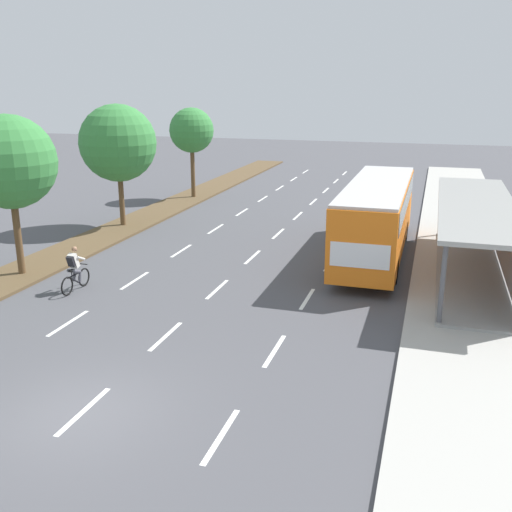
# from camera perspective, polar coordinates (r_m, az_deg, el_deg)

# --- Properties ---
(ground_plane) EXTENTS (140.00, 140.00, 0.00)m
(ground_plane) POSITION_cam_1_polar(r_m,az_deg,el_deg) (14.89, -16.74, -14.53)
(ground_plane) COLOR #4C4C51
(median_strip) EXTENTS (2.60, 52.00, 0.12)m
(median_strip) POSITION_cam_1_polar(r_m,az_deg,el_deg) (35.10, -10.21, 3.98)
(median_strip) COLOR brown
(median_strip) RESTS_ON ground
(sidewalk_right) EXTENTS (4.50, 52.00, 0.15)m
(sidewalk_right) POSITION_cam_1_polar(r_m,az_deg,el_deg) (31.36, 19.70, 1.80)
(sidewalk_right) COLOR #ADAAA3
(sidewalk_right) RESTS_ON ground
(lane_divider_left) EXTENTS (0.14, 47.18, 0.01)m
(lane_divider_left) POSITION_cam_1_polar(r_m,az_deg,el_deg) (31.48, -3.98, 2.67)
(lane_divider_left) COLOR white
(lane_divider_left) RESTS_ON ground
(lane_divider_center) EXTENTS (0.14, 47.18, 0.01)m
(lane_divider_center) POSITION_cam_1_polar(r_m,az_deg,el_deg) (30.43, 2.20, 2.21)
(lane_divider_center) COLOR white
(lane_divider_center) RESTS_ON ground
(lane_divider_right) EXTENTS (0.14, 47.18, 0.01)m
(lane_divider_right) POSITION_cam_1_polar(r_m,az_deg,el_deg) (29.76, 8.72, 1.70)
(lane_divider_right) COLOR white
(lane_divider_right) RESTS_ON ground
(bus_shelter) EXTENTS (2.90, 12.94, 2.86)m
(bus_shelter) POSITION_cam_1_polar(r_m,az_deg,el_deg) (24.84, 21.21, 2.24)
(bus_shelter) COLOR gray
(bus_shelter) RESTS_ON sidewalk_right
(bus) EXTENTS (2.54, 11.29, 3.37)m
(bus) POSITION_cam_1_polar(r_m,az_deg,el_deg) (26.31, 11.74, 4.22)
(bus) COLOR orange
(bus) RESTS_ON ground
(cyclist) EXTENTS (0.46, 1.82, 1.71)m
(cyclist) POSITION_cam_1_polar(r_m,az_deg,el_deg) (22.82, -17.34, -1.39)
(cyclist) COLOR black
(cyclist) RESTS_ON ground
(median_tree_second) EXTENTS (3.64, 3.64, 6.32)m
(median_tree_second) POSITION_cam_1_polar(r_m,az_deg,el_deg) (24.63, -23.03, 8.45)
(median_tree_second) COLOR brown
(median_tree_second) RESTS_ON median_strip
(median_tree_third) EXTENTS (4.04, 4.04, 6.43)m
(median_tree_third) POSITION_cam_1_polar(r_m,az_deg,el_deg) (32.00, -13.37, 10.70)
(median_tree_third) COLOR brown
(median_tree_third) RESTS_ON median_strip
(median_tree_fourth) EXTENTS (2.95, 2.95, 5.92)m
(median_tree_fourth) POSITION_cam_1_polar(r_m,az_deg,el_deg) (39.62, -6.33, 12.10)
(median_tree_fourth) COLOR brown
(median_tree_fourth) RESTS_ON median_strip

